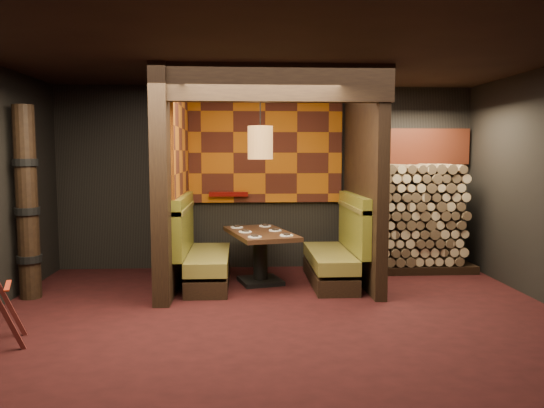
{
  "coord_description": "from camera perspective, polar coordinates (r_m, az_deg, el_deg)",
  "views": [
    {
      "loc": [
        -0.39,
        -5.58,
        1.81
      ],
      "look_at": [
        0.0,
        1.3,
        1.15
      ],
      "focal_mm": 35.0,
      "sensor_mm": 36.0,
      "label": 1
    }
  ],
  "objects": [
    {
      "name": "floor",
      "position": [
        5.88,
        0.74,
        -12.55
      ],
      "size": [
        6.5,
        5.5,
        0.02
      ],
      "primitive_type": "cube",
      "color": "black",
      "rests_on": "ground"
    },
    {
      "name": "ceiling",
      "position": [
        5.69,
        0.78,
        16.1
      ],
      "size": [
        6.5,
        5.5,
        0.02
      ],
      "primitive_type": "cube",
      "color": "black",
      "rests_on": "ground"
    },
    {
      "name": "wall_back",
      "position": [
        8.36,
        -0.57,
        2.83
      ],
      "size": [
        6.5,
        0.02,
        2.85
      ],
      "primitive_type": "cube",
      "color": "black",
      "rests_on": "ground"
    },
    {
      "name": "wall_front",
      "position": [
        2.88,
        4.62,
        -2.23
      ],
      "size": [
        6.5,
        0.02,
        2.85
      ],
      "primitive_type": "cube",
      "color": "black",
      "rests_on": "ground"
    },
    {
      "name": "partition_left",
      "position": [
        7.31,
        -10.8,
        2.35
      ],
      "size": [
        0.2,
        2.2,
        2.85
      ],
      "primitive_type": "cube",
      "color": "black",
      "rests_on": "floor"
    },
    {
      "name": "partition_right",
      "position": [
        7.49,
        9.82,
        2.44
      ],
      "size": [
        0.15,
        2.1,
        2.85
      ],
      "primitive_type": "cube",
      "color": "black",
      "rests_on": "floor"
    },
    {
      "name": "header_beam",
      "position": [
        6.35,
        0.09,
        12.89
      ],
      "size": [
        2.85,
        0.18,
        0.44
      ],
      "primitive_type": "cube",
      "color": "black",
      "rests_on": "partition_left"
    },
    {
      "name": "tapa_back_panel",
      "position": [
        8.3,
        -0.73,
        5.54
      ],
      "size": [
        2.4,
        0.06,
        1.55
      ],
      "primitive_type": "cube",
      "color": "#9B4C0C",
      "rests_on": "wall_back"
    },
    {
      "name": "tapa_side_panel",
      "position": [
        7.45,
        -9.76,
        5.7
      ],
      "size": [
        0.04,
        1.85,
        1.45
      ],
      "primitive_type": "cube",
      "color": "#9B4C0C",
      "rests_on": "partition_left"
    },
    {
      "name": "lacquer_shelf",
      "position": [
        8.26,
        -4.7,
        1.07
      ],
      "size": [
        0.6,
        0.12,
        0.07
      ],
      "primitive_type": "cube",
      "color": "#550906",
      "rests_on": "wall_back"
    },
    {
      "name": "booth_bench_left",
      "position": [
        7.39,
        -7.66,
        -5.58
      ],
      "size": [
        0.68,
        1.6,
        1.14
      ],
      "color": "black",
      "rests_on": "floor"
    },
    {
      "name": "booth_bench_right",
      "position": [
        7.49,
        7.01,
        -5.43
      ],
      "size": [
        0.68,
        1.6,
        1.14
      ],
      "color": "black",
      "rests_on": "floor"
    },
    {
      "name": "dining_table",
      "position": [
        7.4,
        -1.26,
        -4.77
      ],
      "size": [
        1.07,
        1.52,
        0.73
      ],
      "color": "black",
      "rests_on": "floor"
    },
    {
      "name": "place_settings",
      "position": [
        7.36,
        -1.26,
        -2.89
      ],
      "size": [
        0.84,
        1.21,
        0.03
      ],
      "color": "white",
      "rests_on": "dining_table"
    },
    {
      "name": "pendant_lamp",
      "position": [
        7.24,
        -1.27,
        6.62
      ],
      "size": [
        0.34,
        0.34,
        1.12
      ],
      "color": "olive",
      "rests_on": "ceiling"
    },
    {
      "name": "totem_column",
      "position": [
        7.22,
        -24.85,
        0.0
      ],
      "size": [
        0.31,
        0.31,
        2.4
      ],
      "color": "black",
      "rests_on": "floor"
    },
    {
      "name": "firewood_stack",
      "position": [
        8.43,
        15.28,
        -1.48
      ],
      "size": [
        1.73,
        0.7,
        1.64
      ],
      "color": "black",
      "rests_on": "floor"
    },
    {
      "name": "mosaic_header",
      "position": [
        8.69,
        14.77,
        6.0
      ],
      "size": [
        1.83,
        0.1,
        0.56
      ],
      "primitive_type": "cube",
      "color": "maroon",
      "rests_on": "wall_back"
    },
    {
      "name": "bay_front_post",
      "position": [
        7.76,
        10.03,
        2.54
      ],
      "size": [
        0.08,
        0.08,
        2.85
      ],
      "primitive_type": "cube",
      "color": "black",
      "rests_on": "floor"
    }
  ]
}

